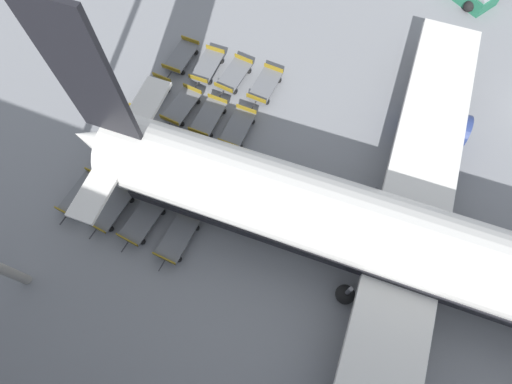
# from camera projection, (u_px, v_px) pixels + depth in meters

# --- Properties ---
(airplane) EXTENTS (35.01, 42.66, 13.62)m
(airplane) POSITION_uv_depth(u_px,v_px,m) (429.00, 250.00, 20.78)
(airplane) COLOR white
(airplane) RESTS_ON ground_plane
(baggage_dolly_row_near_col_a) EXTENTS (3.81, 1.72, 0.92)m
(baggage_dolly_row_near_col_a) POSITION_uv_depth(u_px,v_px,m) (181.00, 57.00, 29.64)
(baggage_dolly_row_near_col_a) COLOR slate
(baggage_dolly_row_near_col_a) RESTS_ON ground_plane
(baggage_dolly_row_near_col_b) EXTENTS (3.83, 1.79, 0.92)m
(baggage_dolly_row_near_col_b) POSITION_uv_depth(u_px,v_px,m) (151.00, 95.00, 28.15)
(baggage_dolly_row_near_col_b) COLOR slate
(baggage_dolly_row_near_col_b) RESTS_ON ground_plane
(baggage_dolly_row_near_col_c) EXTENTS (3.84, 1.82, 0.92)m
(baggage_dolly_row_near_col_c) POSITION_uv_depth(u_px,v_px,m) (118.00, 139.00, 26.61)
(baggage_dolly_row_near_col_c) COLOR slate
(baggage_dolly_row_near_col_c) RESTS_ON ground_plane
(baggage_dolly_row_near_col_d) EXTENTS (3.83, 1.81, 0.92)m
(baggage_dolly_row_near_col_d) POSITION_uv_depth(u_px,v_px,m) (82.00, 194.00, 24.90)
(baggage_dolly_row_near_col_d) COLOR slate
(baggage_dolly_row_near_col_d) RESTS_ON ground_plane
(baggage_dolly_row_mid_a_col_a) EXTENTS (3.78, 1.64, 0.92)m
(baggage_dolly_row_mid_a_col_a) POSITION_uv_depth(u_px,v_px,m) (207.00, 66.00, 29.25)
(baggage_dolly_row_mid_a_col_a) COLOR slate
(baggage_dolly_row_mid_a_col_a) RESTS_ON ground_plane
(baggage_dolly_row_mid_a_col_b) EXTENTS (3.84, 1.85, 0.92)m
(baggage_dolly_row_mid_a_col_b) POSITION_uv_depth(u_px,v_px,m) (182.00, 107.00, 27.73)
(baggage_dolly_row_mid_a_col_b) COLOR slate
(baggage_dolly_row_mid_a_col_b) RESTS_ON ground_plane
(baggage_dolly_row_mid_a_col_c) EXTENTS (3.81, 1.71, 0.92)m
(baggage_dolly_row_mid_a_col_c) POSITION_uv_depth(u_px,v_px,m) (147.00, 154.00, 26.13)
(baggage_dolly_row_mid_a_col_c) COLOR slate
(baggage_dolly_row_mid_a_col_c) RESTS_ON ground_plane
(baggage_dolly_row_mid_a_col_d) EXTENTS (3.84, 1.85, 0.92)m
(baggage_dolly_row_mid_a_col_d) POSITION_uv_depth(u_px,v_px,m) (111.00, 208.00, 24.51)
(baggage_dolly_row_mid_a_col_d) COLOR slate
(baggage_dolly_row_mid_a_col_d) RESTS_ON ground_plane
(baggage_dolly_row_mid_b_col_a) EXTENTS (3.84, 1.85, 0.92)m
(baggage_dolly_row_mid_b_col_a) POSITION_uv_depth(u_px,v_px,m) (234.00, 76.00, 28.89)
(baggage_dolly_row_mid_b_col_a) COLOR slate
(baggage_dolly_row_mid_b_col_a) RESTS_ON ground_plane
(baggage_dolly_row_mid_b_col_b) EXTENTS (3.80, 1.69, 0.92)m
(baggage_dolly_row_mid_b_col_b) POSITION_uv_depth(u_px,v_px,m) (208.00, 117.00, 27.35)
(baggage_dolly_row_mid_b_col_b) COLOR slate
(baggage_dolly_row_mid_b_col_b) RESTS_ON ground_plane
(baggage_dolly_row_mid_b_col_c) EXTENTS (3.83, 1.80, 0.92)m
(baggage_dolly_row_mid_b_col_c) POSITION_uv_depth(u_px,v_px,m) (179.00, 168.00, 25.70)
(baggage_dolly_row_mid_b_col_c) COLOR slate
(baggage_dolly_row_mid_b_col_c) RESTS_ON ground_plane
(baggage_dolly_row_mid_b_col_d) EXTENTS (3.84, 1.86, 0.92)m
(baggage_dolly_row_mid_b_col_d) POSITION_uv_depth(u_px,v_px,m) (143.00, 220.00, 24.17)
(baggage_dolly_row_mid_b_col_d) COLOR slate
(baggage_dolly_row_mid_b_col_d) RESTS_ON ground_plane
(baggage_dolly_row_far_col_a) EXTENTS (3.82, 1.75, 0.92)m
(baggage_dolly_row_far_col_a) POSITION_uv_depth(u_px,v_px,m) (265.00, 86.00, 28.50)
(baggage_dolly_row_far_col_a) COLOR slate
(baggage_dolly_row_far_col_a) RESTS_ON ground_plane
(baggage_dolly_row_far_col_b) EXTENTS (3.80, 1.68, 0.92)m
(baggage_dolly_row_far_col_b) POSITION_uv_depth(u_px,v_px,m) (238.00, 128.00, 26.97)
(baggage_dolly_row_far_col_b) COLOR slate
(baggage_dolly_row_far_col_b) RESTS_ON ground_plane
(baggage_dolly_row_far_col_c) EXTENTS (3.81, 1.71, 0.92)m
(baggage_dolly_row_far_col_c) POSITION_uv_depth(u_px,v_px,m) (211.00, 181.00, 25.30)
(baggage_dolly_row_far_col_c) COLOR slate
(baggage_dolly_row_far_col_c) RESTS_ON ground_plane
(baggage_dolly_row_far_col_d) EXTENTS (3.82, 1.76, 0.92)m
(baggage_dolly_row_far_col_d) POSITION_uv_depth(u_px,v_px,m) (178.00, 237.00, 23.72)
(baggage_dolly_row_far_col_d) COLOR slate
(baggage_dolly_row_far_col_d) RESTS_ON ground_plane
(stand_guidance_stripe) EXTENTS (1.14, 25.23, 0.01)m
(stand_guidance_stripe) POSITION_uv_depth(u_px,v_px,m) (278.00, 191.00, 25.53)
(stand_guidance_stripe) COLOR yellow
(stand_guidance_stripe) RESTS_ON ground_plane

